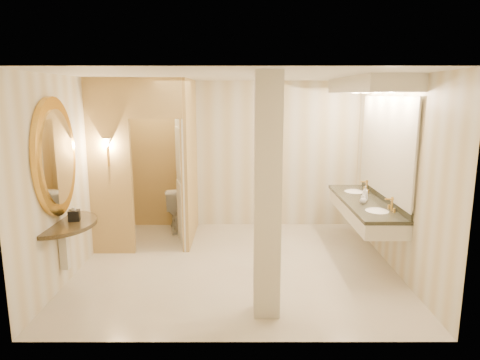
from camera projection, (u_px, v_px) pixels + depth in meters
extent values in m
plane|color=beige|center=(236.00, 265.00, 6.27)|extent=(4.50, 4.50, 0.00)
plane|color=silver|center=(236.00, 76.00, 5.74)|extent=(4.50, 4.50, 0.00)
cube|color=beige|center=(237.00, 155.00, 7.97)|extent=(4.50, 0.02, 2.70)
cube|color=beige|center=(235.00, 213.00, 4.05)|extent=(4.50, 0.02, 2.70)
cube|color=beige|center=(76.00, 174.00, 6.01)|extent=(0.02, 4.00, 2.70)
cube|color=beige|center=(396.00, 174.00, 6.01)|extent=(0.02, 4.00, 2.70)
cube|color=tan|center=(190.00, 161.00, 7.23)|extent=(0.10, 1.50, 2.70)
cube|color=tan|center=(110.00, 168.00, 6.50)|extent=(0.65, 0.10, 2.70)
cube|color=tan|center=(155.00, 98.00, 6.29)|extent=(0.80, 0.10, 0.60)
cube|color=beige|center=(181.00, 183.00, 6.93)|extent=(0.26, 0.79, 2.10)
cylinder|color=gold|center=(108.00, 156.00, 6.39)|extent=(0.03, 0.03, 0.30)
cone|color=beige|center=(107.00, 143.00, 6.35)|extent=(0.14, 0.14, 0.14)
cube|color=beige|center=(364.00, 209.00, 6.52)|extent=(0.60, 2.21, 0.24)
cube|color=black|center=(365.00, 202.00, 6.50)|extent=(0.64, 2.25, 0.05)
cube|color=black|center=(383.00, 197.00, 6.49)|extent=(0.03, 2.21, 0.10)
ellipsoid|color=white|center=(377.00, 214.00, 5.92)|extent=(0.40, 0.44, 0.15)
cylinder|color=gold|center=(392.00, 205.00, 5.89)|extent=(0.03, 0.03, 0.22)
ellipsoid|color=white|center=(354.00, 194.00, 7.09)|extent=(0.40, 0.44, 0.15)
cylinder|color=gold|center=(367.00, 186.00, 7.06)|extent=(0.03, 0.03, 0.22)
cube|color=white|center=(386.00, 146.00, 6.33)|extent=(0.03, 2.21, 1.40)
cube|color=beige|center=(371.00, 85.00, 6.16)|extent=(0.75, 2.41, 0.22)
cylinder|color=black|center=(59.00, 224.00, 5.38)|extent=(1.12, 1.12, 0.05)
cube|color=beige|center=(64.00, 247.00, 5.44)|extent=(0.10, 0.10, 0.60)
cylinder|color=gold|center=(55.00, 157.00, 5.22)|extent=(0.07, 1.12, 1.12)
cylinder|color=white|center=(58.00, 157.00, 5.22)|extent=(0.02, 0.90, 0.90)
cube|color=beige|center=(267.00, 198.00, 4.63)|extent=(0.29, 0.29, 2.70)
cube|color=black|center=(74.00, 215.00, 5.43)|extent=(0.16, 0.16, 0.14)
imported|color=white|center=(177.00, 208.00, 7.86)|extent=(0.60, 0.87, 0.81)
imported|color=beige|center=(363.00, 197.00, 6.38)|extent=(0.08, 0.08, 0.13)
imported|color=silver|center=(363.00, 199.00, 6.29)|extent=(0.12, 0.12, 0.13)
imported|color=#C6B28C|center=(365.00, 193.00, 6.44)|extent=(0.11, 0.11, 0.23)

